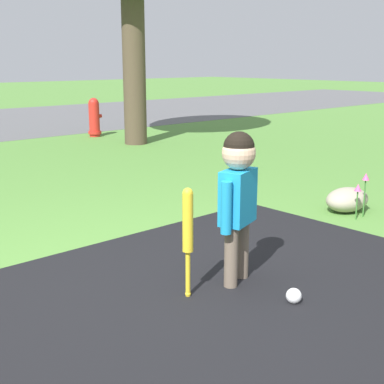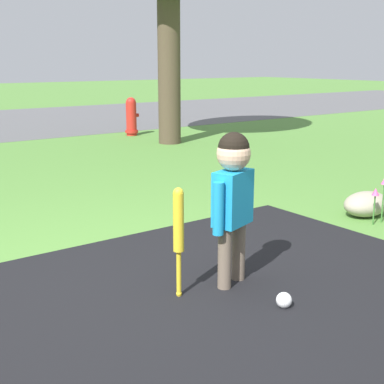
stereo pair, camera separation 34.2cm
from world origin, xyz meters
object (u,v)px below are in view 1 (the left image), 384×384
at_px(baseball_bat, 188,227).
at_px(fire_hydrant, 94,118).
at_px(sports_ball, 294,296).
at_px(child, 238,187).

height_order(baseball_bat, fire_hydrant, fire_hydrant).
bearing_deg(baseball_bat, sports_ball, -50.43).
relative_size(sports_ball, fire_hydrant, 0.13).
distance_m(baseball_bat, sports_ball, 0.70).
bearing_deg(sports_ball, baseball_bat, 129.57).
height_order(sports_ball, fire_hydrant, fire_hydrant).
height_order(child, sports_ball, child).
distance_m(child, baseball_bat, 0.40).
bearing_deg(baseball_bat, fire_hydrant, 62.18).
bearing_deg(fire_hydrant, sports_ball, -113.38).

